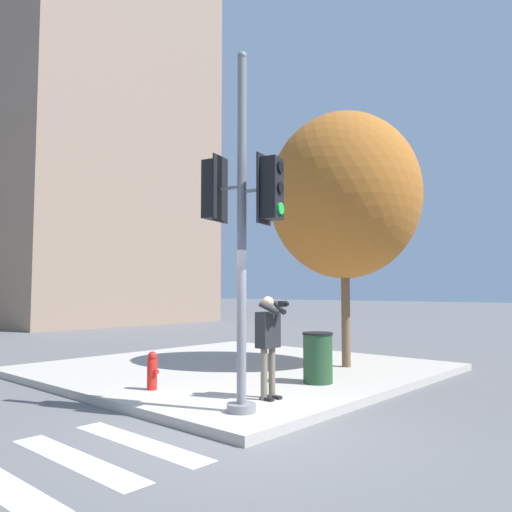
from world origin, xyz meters
name	(u,v)px	position (x,y,z in m)	size (l,w,h in m)	color
ground_plane	(243,432)	(0.00, 0.00, 0.00)	(160.00, 160.00, 0.00)	#5B5B5E
sidewalk_corner	(236,369)	(3.50, 3.50, 0.07)	(8.00, 8.00, 0.15)	#ADA89E
traffic_signal_pole	(242,217)	(0.35, 0.36, 2.98)	(0.60, 1.31, 5.39)	slate
person_photographer	(269,337)	(1.27, 0.61, 1.14)	(0.50, 0.53, 1.66)	black
street_tree	(344,196)	(5.08, 1.49, 4.14)	(3.56, 3.56, 5.95)	brown
fire_hydrant	(152,371)	(0.47, 2.65, 0.48)	(0.18, 0.24, 0.67)	red
trash_bin	(318,358)	(2.97, 0.83, 0.63)	(0.58, 0.58, 0.95)	#234728
building_right	(82,145)	(11.14, 24.70, 11.29)	(12.18, 13.61, 22.56)	gray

